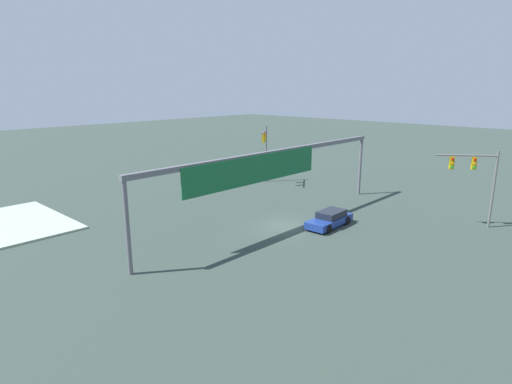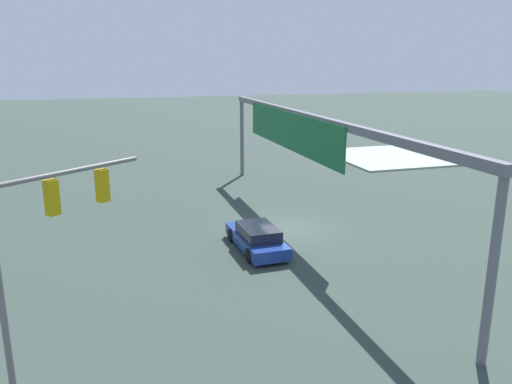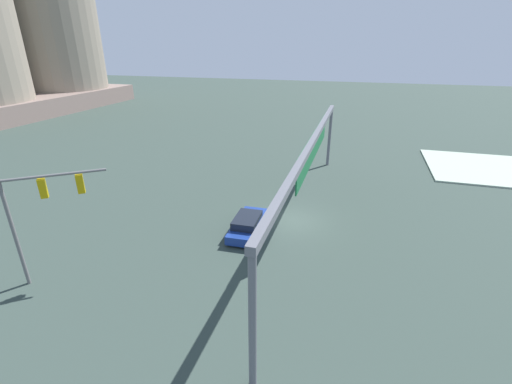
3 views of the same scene
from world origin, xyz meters
name	(u,v)px [view 2 (image 2 of 3)]	position (x,y,z in m)	size (l,w,h in m)	color
ground_plane	(289,229)	(0.00, 0.00, 0.00)	(197.46, 197.46, 0.00)	#324039
sidewalk_corner	(395,156)	(15.99, -16.16, 0.07)	(10.25, 10.75, 0.15)	#A2B49F
traffic_signal_opposite_side	(45,228)	(-9.79, 10.57, 4.26)	(2.90, 3.74, 6.00)	slate
overhead_sign_gantry	(303,130)	(0.87, -1.00, 4.99)	(26.34, 0.43, 5.92)	slate
sedan_car_approaching	(257,238)	(-2.39, 2.47, 0.57)	(4.54, 1.93, 1.21)	navy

